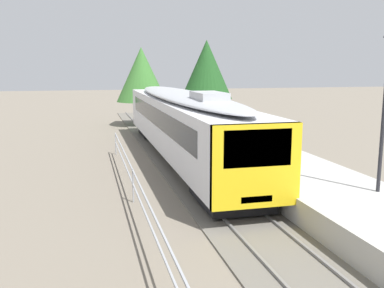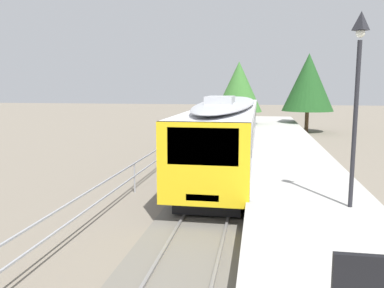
% 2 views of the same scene
% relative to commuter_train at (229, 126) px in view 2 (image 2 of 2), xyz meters
% --- Properties ---
extents(ground_plane, '(160.00, 160.00, 0.00)m').
position_rel_commuter_train_xyz_m(ground_plane, '(-3.00, -5.67, -2.15)').
color(ground_plane, slate).
extents(track_rails, '(3.20, 60.00, 0.14)m').
position_rel_commuter_train_xyz_m(track_rails, '(0.00, -5.67, -2.12)').
color(track_rails, '#6B665B').
rests_on(track_rails, ground).
extents(commuter_train, '(2.82, 20.80, 3.74)m').
position_rel_commuter_train_xyz_m(commuter_train, '(0.00, 0.00, 0.00)').
color(commuter_train, silver).
rests_on(commuter_train, track_rails).
extents(station_platform, '(3.90, 60.00, 0.90)m').
position_rel_commuter_train_xyz_m(station_platform, '(3.25, -5.67, -1.70)').
color(station_platform, '#B7B5AD').
rests_on(station_platform, ground).
extents(platform_lamp_mid_platform, '(0.34, 0.34, 5.35)m').
position_rel_commuter_train_xyz_m(platform_lamp_mid_platform, '(4.22, -10.23, 2.47)').
color(platform_lamp_mid_platform, '#232328').
rests_on(platform_lamp_mid_platform, station_platform).
extents(tree_behind_carpark, '(4.75, 4.75, 7.35)m').
position_rel_commuter_train_xyz_m(tree_behind_carpark, '(6.09, 16.74, 2.52)').
color(tree_behind_carpark, brown).
rests_on(tree_behind_carpark, ground).
extents(tree_behind_station_far, '(4.21, 4.21, 6.51)m').
position_rel_commuter_train_xyz_m(tree_behind_station_far, '(-0.24, 14.26, 2.12)').
color(tree_behind_station_far, brown).
rests_on(tree_behind_station_far, ground).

